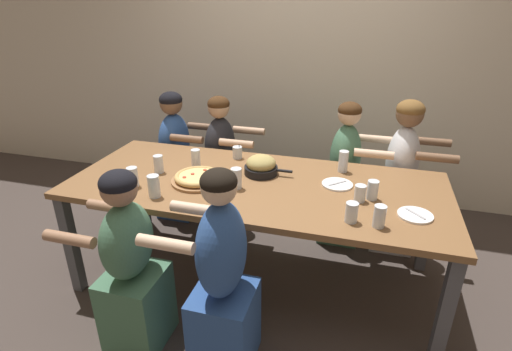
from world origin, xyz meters
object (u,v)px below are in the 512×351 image
(drinking_glass_a, at_px, (236,178))
(drinking_glass_h, at_px, (196,159))
(cocktail_glass_blue, at_px, (237,153))
(drinking_glass_j, at_px, (133,178))
(pizza_board_main, at_px, (198,178))
(diner_near_center, at_px, (222,284))
(diner_far_right, at_px, (399,183))
(diner_near_midleft, at_px, (131,270))
(empty_plate_a, at_px, (415,215))
(diner_far_midleft, at_px, (221,167))
(drinking_glass_e, at_px, (373,190))
(skillet_bowl, at_px, (261,166))
(empty_plate_b, at_px, (337,184))
(drinking_glass_g, at_px, (154,188))
(drinking_glass_c, at_px, (351,214))
(drinking_glass_b, at_px, (159,165))
(drinking_glass_i, at_px, (360,194))
(diner_far_left, at_px, (177,161))
(drinking_glass_f, at_px, (343,163))
(drinking_glass_d, at_px, (379,218))
(diner_far_midright, at_px, (343,180))

(drinking_glass_a, relative_size, drinking_glass_h, 1.05)
(cocktail_glass_blue, relative_size, drinking_glass_j, 0.87)
(pizza_board_main, bearing_deg, diner_near_center, -58.21)
(diner_far_right, bearing_deg, diner_near_midleft, -44.95)
(empty_plate_a, relative_size, diner_near_center, 0.16)
(diner_near_midleft, height_order, diner_far_midleft, diner_far_midleft)
(drinking_glass_e, bearing_deg, skillet_bowl, 166.76)
(skillet_bowl, relative_size, diner_far_midleft, 0.29)
(diner_near_midleft, distance_m, diner_far_right, 2.07)
(empty_plate_b, xyz_separation_m, drinking_glass_h, (-1.00, 0.03, 0.05))
(pizza_board_main, height_order, diner_near_midleft, diner_near_midleft)
(cocktail_glass_blue, xyz_separation_m, diner_far_midleft, (-0.27, 0.36, -0.29))
(drinking_glass_g, bearing_deg, diner_far_right, 36.29)
(diner_near_midleft, bearing_deg, diner_near_center, -90.00)
(empty_plate_a, height_order, drinking_glass_c, drinking_glass_c)
(drinking_glass_b, height_order, diner_near_midleft, diner_near_midleft)
(cocktail_glass_blue, bearing_deg, diner_far_right, 16.65)
(empty_plate_b, distance_m, drinking_glass_g, 1.15)
(drinking_glass_i, distance_m, diner_far_left, 1.83)
(drinking_glass_f, distance_m, drinking_glass_h, 1.03)
(diner_far_midleft, bearing_deg, pizza_board_main, 10.68)
(drinking_glass_b, bearing_deg, drinking_glass_g, -65.64)
(empty_plate_a, relative_size, diner_far_left, 0.17)
(drinking_glass_a, xyz_separation_m, diner_far_left, (-0.86, 0.84, -0.31))
(skillet_bowl, xyz_separation_m, diner_far_right, (0.95, 0.59, -0.27))
(drinking_glass_j, bearing_deg, drinking_glass_h, 57.82)
(drinking_glass_e, xyz_separation_m, diner_near_center, (-0.70, -0.70, -0.30))
(skillet_bowl, relative_size, diner_near_midleft, 0.30)
(cocktail_glass_blue, distance_m, drinking_glass_d, 1.25)
(drinking_glass_f, xyz_separation_m, diner_far_midright, (-0.00, 0.39, -0.31))
(diner_near_midleft, bearing_deg, empty_plate_b, -50.81)
(empty_plate_a, height_order, diner_far_midright, diner_far_midright)
(drinking_glass_g, xyz_separation_m, diner_far_midright, (1.06, 1.09, -0.30))
(pizza_board_main, xyz_separation_m, diner_far_right, (1.32, 0.83, -0.24))
(drinking_glass_d, distance_m, drinking_glass_f, 0.72)
(drinking_glass_j, height_order, diner_far_left, diner_far_left)
(skillet_bowl, bearing_deg, pizza_board_main, -146.97)
(drinking_glass_e, relative_size, drinking_glass_h, 0.93)
(drinking_glass_a, distance_m, drinking_glass_h, 0.46)
(drinking_glass_h, distance_m, drinking_glass_j, 0.48)
(diner_near_midleft, relative_size, diner_far_right, 0.91)
(empty_plate_b, xyz_separation_m, diner_near_center, (-0.49, -0.84, -0.25))
(pizza_board_main, height_order, drinking_glass_d, drinking_glass_d)
(skillet_bowl, height_order, drinking_glass_e, skillet_bowl)
(empty_plate_b, distance_m, drinking_glass_h, 1.00)
(drinking_glass_h, xyz_separation_m, diner_far_right, (1.43, 0.59, -0.27))
(drinking_glass_i, xyz_separation_m, diner_far_midleft, (-1.18, 0.81, -0.30))
(drinking_glass_d, relative_size, drinking_glass_h, 0.96)
(drinking_glass_b, relative_size, drinking_glass_j, 0.95)
(drinking_glass_f, bearing_deg, diner_far_right, 43.04)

